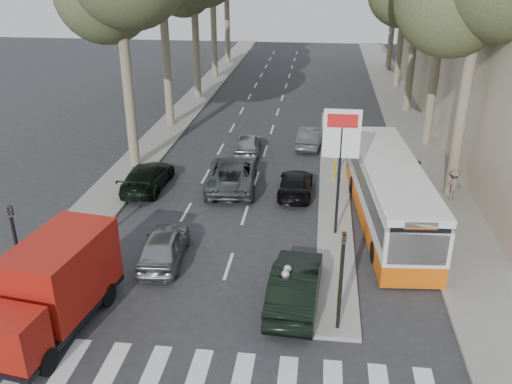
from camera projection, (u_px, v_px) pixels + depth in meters
The scene contains 19 objects.
ground at pixel (244, 297), 19.20m from camera, with size 120.00×120.00×0.00m, color #28282B.
sidewalk_right at pixel (403, 114), 40.90m from camera, with size 3.20×70.00×0.12m, color gray.
median_left at pixel (197, 97), 45.48m from camera, with size 2.40×64.00×0.12m, color gray.
traffic_island at pixel (334, 181), 28.79m from camera, with size 1.50×26.00×0.16m, color gray.
billboard at pixel (340, 155), 21.87m from camera, with size 1.50×12.10×5.60m.
traffic_light_island at pixel (342, 265), 16.47m from camera, with size 0.16×0.41×3.60m.
traffic_light_left at pixel (15, 237), 18.13m from camera, with size 0.16×0.41×3.60m.
silver_hatchback at pixel (164, 246), 21.22m from camera, with size 1.58×3.93×1.34m, color #919398.
dark_hatchback at pixel (295, 285), 18.57m from camera, with size 1.60×4.59×1.51m, color black.
queue_car_a at pixel (232, 174), 27.93m from camera, with size 2.46×5.33×1.48m, color #4B4E53.
queue_car_b at pixel (296, 184), 27.14m from camera, with size 1.63×4.01×1.16m, color black.
queue_car_c at pixel (248, 144), 32.64m from camera, with size 1.51×3.76×1.28m, color #95979D.
queue_car_d at pixel (310, 137), 33.87m from camera, with size 1.34×3.84×1.27m, color #515359.
queue_car_e at pixel (148, 177), 27.80m from camera, with size 1.86×4.58×1.33m, color black.
red_truck at pixel (54, 286), 17.11m from camera, with size 2.77×5.70×2.92m.
city_bus at pixel (389, 192), 23.91m from camera, with size 3.26×11.04×2.87m.
motorcycle at pixel (286, 292), 18.11m from camera, with size 0.79×2.08×1.77m.
pedestrian_near at pixel (417, 176), 27.23m from camera, with size 0.94×0.46×1.60m, color #382D43.
pedestrian_far at pixel (453, 185), 26.26m from camera, with size 1.00×0.44×1.54m, color #695C4F.
Camera 1 is at (2.37, -15.87, 11.19)m, focal length 38.00 mm.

